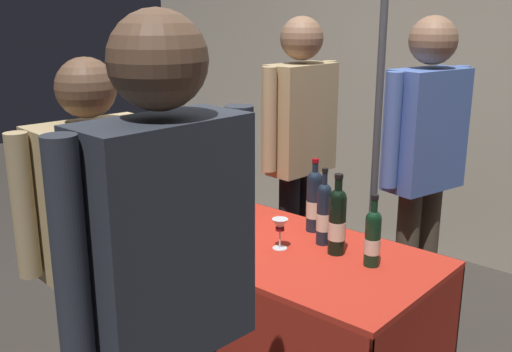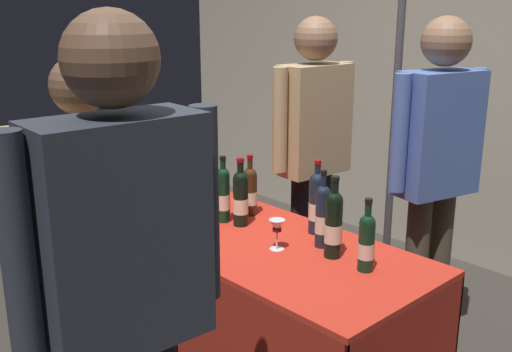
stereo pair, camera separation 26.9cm
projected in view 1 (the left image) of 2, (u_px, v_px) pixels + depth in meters
name	position (u px, v px, depth m)	size (l,w,h in m)	color
back_partition	(457.00, 48.00, 4.09)	(6.04, 0.12, 2.99)	#B2A893
tasting_table	(256.00, 281.00, 2.84)	(1.69, 0.76, 0.74)	red
featured_wine_bottle	(314.00, 200.00, 2.83)	(0.08, 0.08, 0.36)	#192333
display_bottle_0	(324.00, 213.00, 2.67)	(0.07, 0.07, 0.35)	#192333
display_bottle_1	(243.00, 191.00, 3.05)	(0.07, 0.07, 0.32)	#38230F
display_bottle_2	(237.00, 198.00, 2.90)	(0.08, 0.08, 0.34)	black
display_bottle_3	(337.00, 220.00, 2.57)	(0.08, 0.08, 0.36)	black
display_bottle_4	(219.00, 195.00, 2.94)	(0.07, 0.07, 0.34)	black
display_bottle_5	(194.00, 186.00, 3.09)	(0.07, 0.07, 0.33)	black
display_bottle_6	(373.00, 237.00, 2.45)	(0.07, 0.07, 0.31)	black
display_bottle_7	(140.00, 181.00, 3.14)	(0.08, 0.08, 0.35)	black
display_bottle_8	(179.00, 181.00, 3.17)	(0.08, 0.08, 0.33)	black
wine_glass_near_vendor	(280.00, 226.00, 2.63)	(0.07, 0.07, 0.14)	silver
brochure_stand	(190.00, 225.00, 2.75)	(0.14, 0.01, 0.14)	silver
vendor_presenter	(300.00, 140.00, 3.39)	(0.24, 0.58, 1.73)	black
vendor_assistant	(424.00, 153.00, 3.06)	(0.30, 0.57, 1.74)	#4C4233
taster_foreground_right	(97.00, 226.00, 2.28)	(0.26, 0.61, 1.61)	#4C4233
taster_foreground_left	(167.00, 281.00, 1.57)	(0.24, 0.61, 1.78)	black
booth_signpost	(381.00, 73.00, 3.35)	(0.55, 0.04, 2.32)	#47474C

